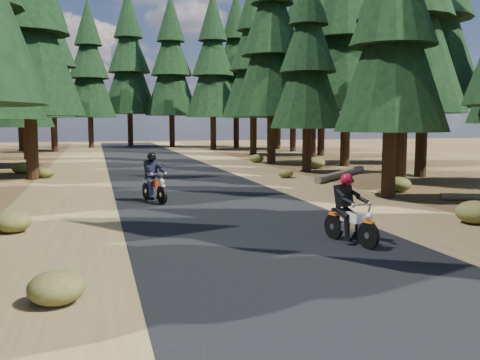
{
  "coord_description": "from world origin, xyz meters",
  "views": [
    {
      "loc": [
        -3.56,
        -11.69,
        2.6
      ],
      "look_at": [
        0.0,
        1.5,
        1.1
      ],
      "focal_mm": 40.0,
      "sensor_mm": 36.0,
      "label": 1
    }
  ],
  "objects": [
    {
      "name": "road",
      "position": [
        0.0,
        5.0,
        0.01
      ],
      "size": [
        6.0,
        100.0,
        0.01
      ],
      "primitive_type": "cube",
      "color": "black",
      "rests_on": "ground"
    },
    {
      "name": "rider_lead",
      "position": [
        1.61,
        -1.53,
        0.5
      ],
      "size": [
        0.92,
        1.75,
        1.49
      ],
      "rotation": [
        0.0,
        0.0,
        3.4
      ],
      "color": "white",
      "rests_on": "road"
    },
    {
      "name": "pine_forest",
      "position": [
        -0.02,
        21.05,
        7.89
      ],
      "size": [
        34.59,
        55.08,
        16.32
      ],
      "color": "black",
      "rests_on": "ground"
    },
    {
      "name": "rider_follow",
      "position": [
        -1.78,
        5.52,
        0.54
      ],
      "size": [
        1.07,
        1.87,
        1.59
      ],
      "rotation": [
        0.0,
        0.0,
        3.46
      ],
      "color": "#9D200A",
      "rests_on": "road"
    },
    {
      "name": "shoulder_r",
      "position": [
        4.6,
        5.0,
        0.0
      ],
      "size": [
        3.2,
        100.0,
        0.01
      ],
      "primitive_type": "cube",
      "color": "brown",
      "rests_on": "ground"
    },
    {
      "name": "understory_shrubs",
      "position": [
        2.73,
        6.93,
        0.28
      ],
      "size": [
        16.33,
        29.22,
        0.67
      ],
      "color": "#474C1E",
      "rests_on": "ground"
    },
    {
      "name": "log_near",
      "position": [
        7.47,
        10.99,
        0.16
      ],
      "size": [
        4.55,
        4.66,
        0.32
      ],
      "primitive_type": "cylinder",
      "rotation": [
        0.0,
        1.57,
        0.8
      ],
      "color": "#4C4233",
      "rests_on": "ground"
    },
    {
      "name": "shoulder_l",
      "position": [
        -4.6,
        5.0,
        0.0
      ],
      "size": [
        3.2,
        100.0,
        0.01
      ],
      "primitive_type": "cube",
      "color": "brown",
      "rests_on": "ground"
    },
    {
      "name": "ground",
      "position": [
        0.0,
        0.0,
        0.0
      ],
      "size": [
        120.0,
        120.0,
        0.0
      ],
      "primitive_type": "plane",
      "color": "#443118",
      "rests_on": "ground"
    }
  ]
}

